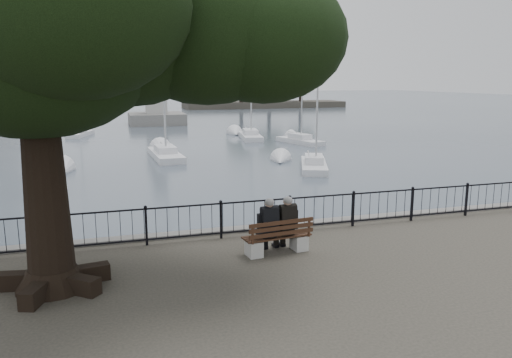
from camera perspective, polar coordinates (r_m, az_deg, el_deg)
name	(u,v)px	position (r m, az deg, el deg)	size (l,w,h in m)	color
harbor	(251,246)	(14.67, -0.57, -7.69)	(260.00, 260.00, 1.20)	#64615D
railing	(256,216)	(13.90, 0.00, -4.21)	(22.06, 0.06, 1.00)	black
bench	(278,241)	(12.56, 2.49, -7.09)	(1.78, 0.71, 0.91)	#A09E95
person_left	(267,228)	(12.44, 1.27, -5.58)	(0.45, 0.75, 1.45)	black
person_right	(285,225)	(12.64, 3.34, -5.31)	(0.45, 0.75, 1.45)	black
tree	(75,14)	(10.82, -19.99, 17.28)	(10.29, 7.19, 8.41)	black
lion_monument	(156,104)	(60.60, -11.35, 8.37)	(6.33, 6.33, 9.26)	#64615D
sailboat_a	(48,180)	(26.96, -22.69, -0.09)	(2.26, 6.31, 12.61)	silver
sailboat_b	(165,153)	(34.42, -10.31, 2.91)	(1.94, 6.07, 12.02)	silver
sailboat_c	(314,164)	(30.01, 6.64, 1.75)	(3.22, 5.34, 10.49)	silver
sailboat_d	(300,140)	(41.87, 5.04, 4.45)	(2.71, 5.27, 8.59)	silver
sailboat_g	(250,135)	(45.10, -0.66, 5.03)	(2.48, 5.97, 10.58)	silver
sailboat_h	(80,132)	(49.90, -19.46, 5.05)	(2.50, 4.83, 11.27)	silver
far_shore	(268,86)	(94.48, 1.36, 10.59)	(30.00, 8.60, 9.18)	#312E29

